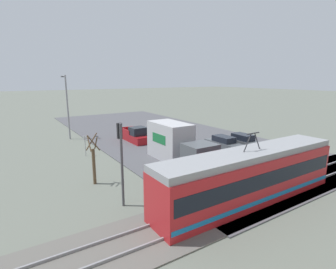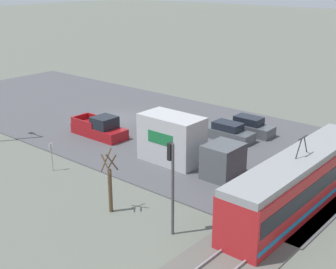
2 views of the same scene
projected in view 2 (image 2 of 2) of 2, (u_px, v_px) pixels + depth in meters
name	position (u px, v px, depth m)	size (l,w,h in m)	color
ground_plane	(118.00, 118.00, 46.27)	(320.00, 320.00, 0.00)	#60665B
road_surface	(118.00, 118.00, 46.26)	(20.14, 48.43, 0.08)	#4C4C51
rail_bed	(334.00, 177.00, 32.87)	(75.53, 4.40, 0.22)	#5B5954
light_rail_tram	(299.00, 182.00, 28.06)	(14.14, 2.67, 4.50)	#B21E23
box_truck	(183.00, 144.00, 34.30)	(2.62, 8.14, 3.59)	#4C5156
pickup_truck	(100.00, 128.00, 40.68)	(2.05, 5.30, 1.90)	maroon
sedan_car_0	(248.00, 127.00, 41.40)	(1.70, 4.59, 1.56)	#4C5156
sedan_car_1	(228.00, 132.00, 40.02)	(1.73, 4.64, 1.49)	#4C5156
traffic_light_pole	(172.00, 177.00, 24.68)	(0.28, 0.47, 5.30)	#47474C
street_tree	(110.00, 184.00, 27.60)	(0.94, 0.78, 3.93)	brown
no_parking_sign	(52.00, 154.00, 33.56)	(0.32, 0.08, 2.13)	gray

